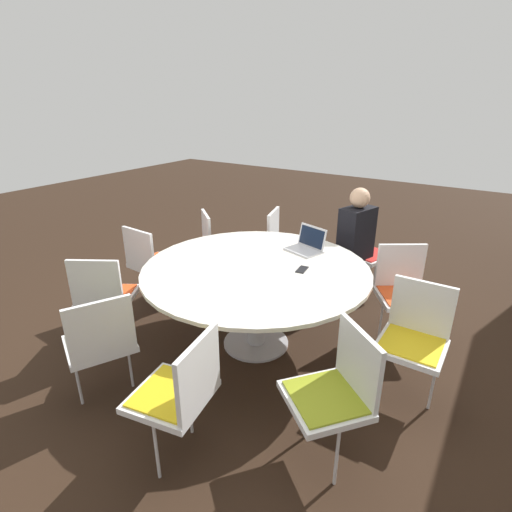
{
  "coord_description": "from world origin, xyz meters",
  "views": [
    {
      "loc": [
        2.51,
        1.65,
        2.06
      ],
      "look_at": [
        0.0,
        0.0,
        0.84
      ],
      "focal_mm": 28.0,
      "sensor_mm": 36.0,
      "label": 1
    }
  ],
  "objects_px": {
    "chair_2": "(218,242)",
    "chair_9": "(403,287)",
    "chair_6": "(180,389)",
    "chair_7": "(336,387)",
    "laptop": "(307,245)",
    "chair_3": "(151,259)",
    "handbag": "(177,276)",
    "person_0": "(357,237)",
    "chair_1": "(284,241)",
    "cell_phone": "(302,269)",
    "chair_8": "(415,333)",
    "chair_0": "(363,247)",
    "chair_4": "(104,292)",
    "chair_5": "(100,339)"
  },
  "relations": [
    {
      "from": "chair_2",
      "to": "handbag",
      "type": "xyz_separation_m",
      "value": [
        0.33,
        -0.35,
        -0.38
      ]
    },
    {
      "from": "chair_3",
      "to": "laptop",
      "type": "bearing_deg",
      "value": 24.84
    },
    {
      "from": "chair_7",
      "to": "person_0",
      "type": "height_order",
      "value": "person_0"
    },
    {
      "from": "person_0",
      "to": "chair_4",
      "type": "bearing_deg",
      "value": -19.32
    },
    {
      "from": "chair_0",
      "to": "chair_6",
      "type": "xyz_separation_m",
      "value": [
        2.76,
        -0.09,
        0.0
      ]
    },
    {
      "from": "chair_5",
      "to": "chair_7",
      "type": "relative_size",
      "value": 1.0
    },
    {
      "from": "chair_1",
      "to": "chair_5",
      "type": "bearing_deg",
      "value": -17.77
    },
    {
      "from": "handbag",
      "to": "person_0",
      "type": "bearing_deg",
      "value": 115.28
    },
    {
      "from": "chair_3",
      "to": "person_0",
      "type": "relative_size",
      "value": 0.71
    },
    {
      "from": "chair_2",
      "to": "chair_4",
      "type": "relative_size",
      "value": 1.0
    },
    {
      "from": "chair_6",
      "to": "chair_3",
      "type": "bearing_deg",
      "value": 41.05
    },
    {
      "from": "chair_4",
      "to": "chair_9",
      "type": "height_order",
      "value": "same"
    },
    {
      "from": "chair_0",
      "to": "chair_2",
      "type": "bearing_deg",
      "value": -44.93
    },
    {
      "from": "chair_6",
      "to": "person_0",
      "type": "xyz_separation_m",
      "value": [
        -2.51,
        0.1,
        0.19
      ]
    },
    {
      "from": "chair_3",
      "to": "handbag",
      "type": "height_order",
      "value": "chair_3"
    },
    {
      "from": "chair_2",
      "to": "chair_8",
      "type": "relative_size",
      "value": 1.0
    },
    {
      "from": "chair_8",
      "to": "chair_3",
      "type": "bearing_deg",
      "value": 1.32
    },
    {
      "from": "chair_1",
      "to": "chair_8",
      "type": "bearing_deg",
      "value": 40.16
    },
    {
      "from": "chair_3",
      "to": "chair_9",
      "type": "xyz_separation_m",
      "value": [
        -0.77,
        2.29,
        0.0
      ]
    },
    {
      "from": "chair_7",
      "to": "cell_phone",
      "type": "height_order",
      "value": "chair_7"
    },
    {
      "from": "chair_2",
      "to": "chair_9",
      "type": "relative_size",
      "value": 1.0
    },
    {
      "from": "chair_4",
      "to": "chair_9",
      "type": "bearing_deg",
      "value": 4.49
    },
    {
      "from": "chair_4",
      "to": "chair_6",
      "type": "height_order",
      "value": "same"
    },
    {
      "from": "chair_5",
      "to": "chair_7",
      "type": "height_order",
      "value": "same"
    },
    {
      "from": "laptop",
      "to": "chair_3",
      "type": "bearing_deg",
      "value": -141.48
    },
    {
      "from": "chair_0",
      "to": "chair_7",
      "type": "bearing_deg",
      "value": 32.7
    },
    {
      "from": "laptop",
      "to": "cell_phone",
      "type": "distance_m",
      "value": 0.45
    },
    {
      "from": "chair_1",
      "to": "cell_phone",
      "type": "bearing_deg",
      "value": 19.94
    },
    {
      "from": "chair_1",
      "to": "laptop",
      "type": "xyz_separation_m",
      "value": [
        0.63,
        0.59,
        0.28
      ]
    },
    {
      "from": "chair_6",
      "to": "chair_7",
      "type": "bearing_deg",
      "value": -66.73
    },
    {
      "from": "chair_7",
      "to": "chair_8",
      "type": "bearing_deg",
      "value": -67.46
    },
    {
      "from": "chair_4",
      "to": "chair_3",
      "type": "bearing_deg",
      "value": 75.83
    },
    {
      "from": "chair_9",
      "to": "chair_4",
      "type": "bearing_deg",
      "value": 1.59
    },
    {
      "from": "chair_4",
      "to": "laptop",
      "type": "xyz_separation_m",
      "value": [
        -1.3,
        1.23,
        0.28
      ]
    },
    {
      "from": "chair_4",
      "to": "chair_8",
      "type": "height_order",
      "value": "same"
    },
    {
      "from": "chair_9",
      "to": "person_0",
      "type": "bearing_deg",
      "value": -73.32
    },
    {
      "from": "chair_3",
      "to": "chair_5",
      "type": "height_order",
      "value": "same"
    },
    {
      "from": "chair_2",
      "to": "chair_7",
      "type": "height_order",
      "value": "same"
    },
    {
      "from": "chair_7",
      "to": "laptop",
      "type": "distance_m",
      "value": 1.6
    },
    {
      "from": "chair_2",
      "to": "handbag",
      "type": "height_order",
      "value": "chair_2"
    },
    {
      "from": "chair_1",
      "to": "handbag",
      "type": "xyz_separation_m",
      "value": [
        0.77,
        -0.95,
        -0.38
      ]
    },
    {
      "from": "handbag",
      "to": "chair_7",
      "type": "bearing_deg",
      "value": 63.79
    },
    {
      "from": "chair_4",
      "to": "chair_5",
      "type": "height_order",
      "value": "same"
    },
    {
      "from": "chair_8",
      "to": "laptop",
      "type": "relative_size",
      "value": 2.39
    },
    {
      "from": "chair_2",
      "to": "chair_6",
      "type": "bearing_deg",
      "value": -16.47
    },
    {
      "from": "chair_2",
      "to": "chair_7",
      "type": "distance_m",
      "value": 2.55
    },
    {
      "from": "chair_8",
      "to": "handbag",
      "type": "bearing_deg",
      "value": -8.08
    },
    {
      "from": "cell_phone",
      "to": "chair_3",
      "type": "bearing_deg",
      "value": -84.45
    },
    {
      "from": "chair_2",
      "to": "chair_6",
      "type": "relative_size",
      "value": 1.0
    },
    {
      "from": "chair_8",
      "to": "cell_phone",
      "type": "height_order",
      "value": "chair_8"
    }
  ]
}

